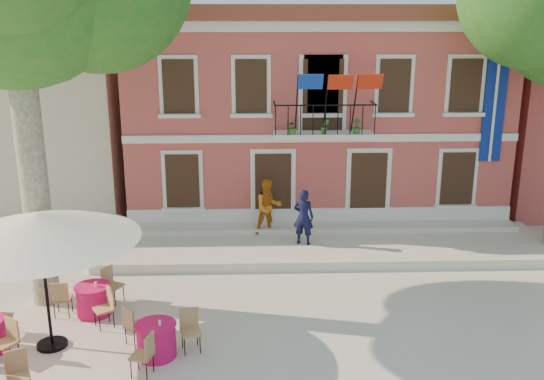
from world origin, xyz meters
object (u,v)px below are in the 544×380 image
at_px(cafe_table_1, 156,338).
at_px(pedestrian_orange, 268,207).
at_px(pedestrian_navy, 303,217).
at_px(cafe_table_4, 93,298).
at_px(patio_umbrella, 39,227).

bearing_deg(cafe_table_1, pedestrian_orange, 69.13).
relative_size(pedestrian_navy, cafe_table_4, 0.94).
bearing_deg(cafe_table_4, pedestrian_navy, 35.30).
relative_size(pedestrian_orange, cafe_table_1, 1.01).
bearing_deg(cafe_table_1, patio_umbrella, 168.32).
bearing_deg(cafe_table_1, cafe_table_4, 132.75).
xyz_separation_m(patio_umbrella, cafe_table_4, (0.58, 1.50, -2.41)).
distance_m(pedestrian_navy, cafe_table_4, 6.81).
xyz_separation_m(patio_umbrella, cafe_table_1, (2.43, -0.50, -2.41)).
distance_m(pedestrian_navy, pedestrian_orange, 1.43).
bearing_deg(cafe_table_1, pedestrian_navy, 58.11).
bearing_deg(pedestrian_orange, patio_umbrella, -141.96).
height_order(cafe_table_1, cafe_table_4, same).
relative_size(pedestrian_navy, pedestrian_orange, 0.97).
bearing_deg(pedestrian_orange, cafe_table_4, -146.10).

